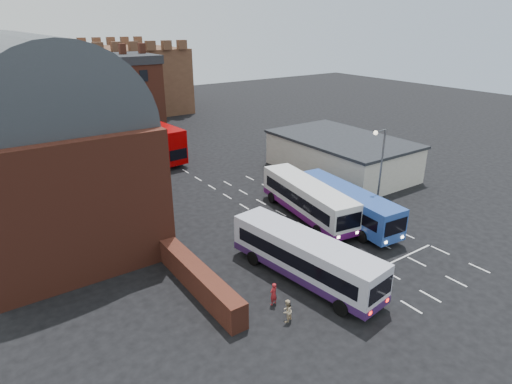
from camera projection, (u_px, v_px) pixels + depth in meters
ground at (331, 259)px, 32.58m from camera, size 180.00×180.00×0.00m
railway_station at (39, 134)px, 37.45m from camera, size 12.00×28.00×16.00m
forecourt_wall at (199, 280)px, 28.34m from camera, size 1.20×10.00×1.80m
cream_building at (341, 155)px, 50.39m from camera, size 10.40×16.40×4.25m
brick_terrace at (81, 104)px, 62.30m from camera, size 22.00×10.00×11.00m
castle_keep at (117, 80)px, 83.69m from camera, size 22.00×22.00×12.00m
bus_white_outbound at (305, 255)px, 29.37m from camera, size 4.26×12.13×3.24m
bus_white_inbound at (307, 197)px, 38.88m from camera, size 4.50×12.27×3.27m
bus_blue at (346, 203)px, 37.87m from camera, size 3.72×11.79×3.16m
bus_red_double at (155, 140)px, 55.30m from camera, size 3.66×11.82×4.66m
street_lamp at (379, 166)px, 37.39m from camera, size 1.70×0.43×8.39m
pedestrian_red at (273, 294)px, 27.09m from camera, size 0.63×0.47×1.57m
pedestrian_beige at (287, 311)px, 25.59m from camera, size 0.87×0.78×1.48m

